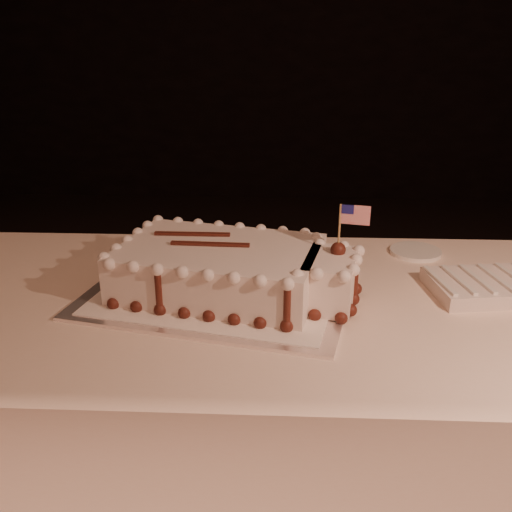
{
  "coord_description": "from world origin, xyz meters",
  "views": [
    {
      "loc": [
        0.01,
        -0.52,
        1.3
      ],
      "look_at": [
        -0.04,
        0.63,
        0.84
      ],
      "focal_mm": 40.0,
      "sensor_mm": 36.0,
      "label": 1
    }
  ],
  "objects_px": {
    "cake_board": "(220,291)",
    "napkin_stack": "(486,286)",
    "sheet_cake": "(233,269)",
    "banquet_table": "(271,438)",
    "side_plate": "(416,252)"
  },
  "relations": [
    {
      "from": "cake_board",
      "to": "sheet_cake",
      "type": "xyz_separation_m",
      "value": [
        0.03,
        -0.01,
        0.06
      ]
    },
    {
      "from": "cake_board",
      "to": "sheet_cake",
      "type": "height_order",
      "value": "sheet_cake"
    },
    {
      "from": "cake_board",
      "to": "sheet_cake",
      "type": "relative_size",
      "value": 1.01
    },
    {
      "from": "sheet_cake",
      "to": "napkin_stack",
      "type": "height_order",
      "value": "sheet_cake"
    },
    {
      "from": "cake_board",
      "to": "side_plate",
      "type": "relative_size",
      "value": 4.29
    },
    {
      "from": "napkin_stack",
      "to": "side_plate",
      "type": "height_order",
      "value": "napkin_stack"
    },
    {
      "from": "cake_board",
      "to": "banquet_table",
      "type": "bearing_deg",
      "value": 0.03
    },
    {
      "from": "banquet_table",
      "to": "side_plate",
      "type": "xyz_separation_m",
      "value": [
        0.37,
        0.29,
        0.38
      ]
    },
    {
      "from": "sheet_cake",
      "to": "napkin_stack",
      "type": "relative_size",
      "value": 2.15
    },
    {
      "from": "banquet_table",
      "to": "napkin_stack",
      "type": "xyz_separation_m",
      "value": [
        0.47,
        0.05,
        0.39
      ]
    },
    {
      "from": "cake_board",
      "to": "napkin_stack",
      "type": "relative_size",
      "value": 2.18
    },
    {
      "from": "napkin_stack",
      "to": "cake_board",
      "type": "bearing_deg",
      "value": -177.34
    },
    {
      "from": "banquet_table",
      "to": "sheet_cake",
      "type": "height_order",
      "value": "sheet_cake"
    },
    {
      "from": "banquet_table",
      "to": "cake_board",
      "type": "relative_size",
      "value": 4.24
    },
    {
      "from": "cake_board",
      "to": "side_plate",
      "type": "xyz_separation_m",
      "value": [
        0.49,
        0.26,
        0.0
      ]
    }
  ]
}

